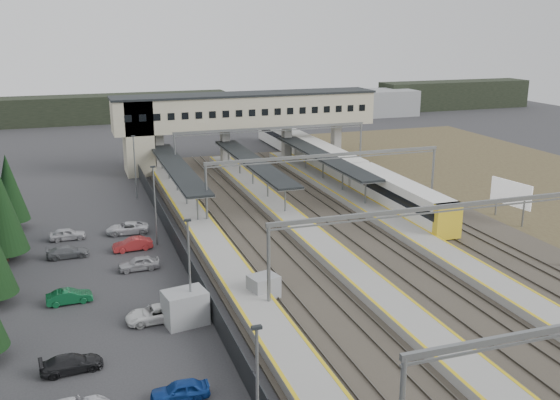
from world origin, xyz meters
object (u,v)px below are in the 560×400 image
object	(u,v)px
relay_cabin_near	(185,307)
billboard	(511,195)
train	(330,161)
relay_cabin_far	(264,288)
footbridge	(229,115)

from	to	relation	value
relay_cabin_near	billboard	bearing A→B (deg)	18.42
billboard	train	bearing A→B (deg)	111.35
relay_cabin_near	train	xyz separation A→B (m)	(28.41, 39.50, 0.84)
relay_cabin_far	footbridge	distance (m)	49.15
billboard	relay_cabin_near	bearing A→B (deg)	-161.58
relay_cabin_near	train	size ratio (longest dim) A/B	0.05
relay_cabin_far	billboard	world-z (taller)	billboard
footbridge	billboard	distance (m)	43.62
footbridge	billboard	bearing A→B (deg)	-58.44
relay_cabin_near	train	world-z (taller)	train
footbridge	train	world-z (taller)	footbridge
relay_cabin_near	relay_cabin_far	size ratio (longest dim) A/B	1.30
relay_cabin_far	train	size ratio (longest dim) A/B	0.04
relay_cabin_far	billboard	distance (m)	33.94
train	billboard	size ratio (longest dim) A/B	11.23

